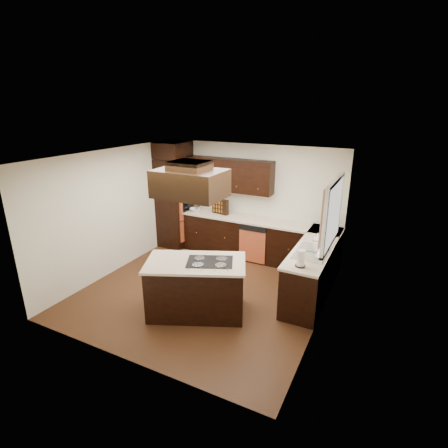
{
  "coord_description": "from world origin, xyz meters",
  "views": [
    {
      "loc": [
        2.91,
        -4.99,
        3.32
      ],
      "look_at": [
        0.1,
        0.6,
        1.15
      ],
      "focal_mm": 28.0,
      "sensor_mm": 36.0,
      "label": 1
    }
  ],
  "objects_px": {
    "island": "(196,288)",
    "spice_rack": "(220,206)",
    "oven_column": "(175,203)",
    "range_hood": "(190,183)"
  },
  "relations": [
    {
      "from": "island",
      "to": "spice_rack",
      "type": "distance_m",
      "value": 2.68
    },
    {
      "from": "oven_column",
      "to": "range_hood",
      "type": "bearing_deg",
      "value": -50.26
    },
    {
      "from": "oven_column",
      "to": "island",
      "type": "height_order",
      "value": "oven_column"
    },
    {
      "from": "island",
      "to": "spice_rack",
      "type": "xyz_separation_m",
      "value": [
        -0.82,
        2.46,
        0.65
      ]
    },
    {
      "from": "island",
      "to": "oven_column",
      "type": "bearing_deg",
      "value": 106.38
    },
    {
      "from": "oven_column",
      "to": "island",
      "type": "distance_m",
      "value": 3.16
    },
    {
      "from": "oven_column",
      "to": "range_hood",
      "type": "relative_size",
      "value": 2.02
    },
    {
      "from": "oven_column",
      "to": "spice_rack",
      "type": "bearing_deg",
      "value": 4.86
    },
    {
      "from": "oven_column",
      "to": "spice_rack",
      "type": "relative_size",
      "value": 5.15
    },
    {
      "from": "range_hood",
      "to": "island",
      "type": "bearing_deg",
      "value": -41.56
    }
  ]
}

